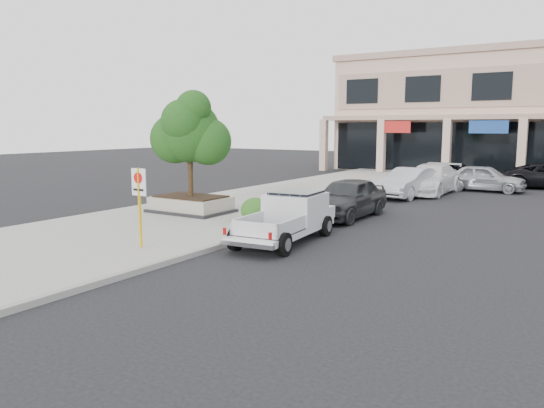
# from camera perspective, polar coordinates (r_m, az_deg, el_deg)

# --- Properties ---
(ground) EXTENTS (120.00, 120.00, 0.00)m
(ground) POSITION_cam_1_polar(r_m,az_deg,el_deg) (15.24, -0.71, -5.41)
(ground) COLOR black
(ground) RESTS_ON ground
(sidewalk) EXTENTS (8.00, 52.00, 0.15)m
(sidewalk) POSITION_cam_1_polar(r_m,az_deg,el_deg) (23.15, -3.93, -0.50)
(sidewalk) COLOR gray
(sidewalk) RESTS_ON ground
(curb) EXTENTS (0.20, 52.00, 0.15)m
(curb) POSITION_cam_1_polar(r_m,az_deg,el_deg) (21.06, 4.74, -1.39)
(curb) COLOR gray
(curb) RESTS_ON ground
(planter) EXTENTS (3.20, 2.20, 0.68)m
(planter) POSITION_cam_1_polar(r_m,az_deg,el_deg) (21.91, -8.71, -0.02)
(planter) COLOR black
(planter) RESTS_ON sidewalk
(planter_tree) EXTENTS (2.90, 2.55, 4.00)m
(planter_tree) POSITION_cam_1_polar(r_m,az_deg,el_deg) (21.72, -8.34, 7.70)
(planter_tree) COLOR black
(planter_tree) RESTS_ON planter
(no_parking_sign) EXTENTS (0.55, 0.09, 2.30)m
(no_parking_sign) POSITION_cam_1_polar(r_m,az_deg,el_deg) (15.64, -14.08, 0.78)
(no_parking_sign) COLOR #E5A90C
(no_parking_sign) RESTS_ON sidewalk
(hedge) EXTENTS (1.10, 0.99, 0.93)m
(hedge) POSITION_cam_1_polar(r_m,az_deg,el_deg) (19.13, -1.80, -0.70)
(hedge) COLOR #1B4413
(hedge) RESTS_ON sidewalk
(pickup_truck) EXTENTS (2.24, 5.03, 1.54)m
(pickup_truck) POSITION_cam_1_polar(r_m,az_deg,el_deg) (16.59, 1.31, -1.56)
(pickup_truck) COLOR silver
(pickup_truck) RESTS_ON ground
(curb_car_a) EXTENTS (1.95, 4.73, 1.60)m
(curb_car_a) POSITION_cam_1_polar(r_m,az_deg,el_deg) (21.34, 8.05, 0.66)
(curb_car_a) COLOR #2B2E30
(curb_car_a) RESTS_ON ground
(curb_car_b) EXTENTS (2.18, 4.75, 1.51)m
(curb_car_b) POSITION_cam_1_polar(r_m,az_deg,el_deg) (28.17, 14.51, 2.23)
(curb_car_b) COLOR #AEB0B7
(curb_car_b) RESTS_ON ground
(curb_car_c) EXTENTS (2.37, 5.55, 1.60)m
(curb_car_c) POSITION_cam_1_polar(r_m,az_deg,el_deg) (30.02, 16.63, 2.59)
(curb_car_c) COLOR white
(curb_car_c) RESTS_ON ground
(curb_car_d) EXTENTS (2.20, 4.76, 1.32)m
(curb_car_d) POSITION_cam_1_polar(r_m,az_deg,el_deg) (35.54, 18.53, 3.12)
(curb_car_d) COLOR black
(curb_car_d) RESTS_ON ground
(lot_car_a) EXTENTS (4.42, 1.79, 1.50)m
(lot_car_a) POSITION_cam_1_polar(r_m,az_deg,el_deg) (32.12, 21.84, 2.61)
(lot_car_a) COLOR #A7A9AF
(lot_car_a) RESTS_ON ground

